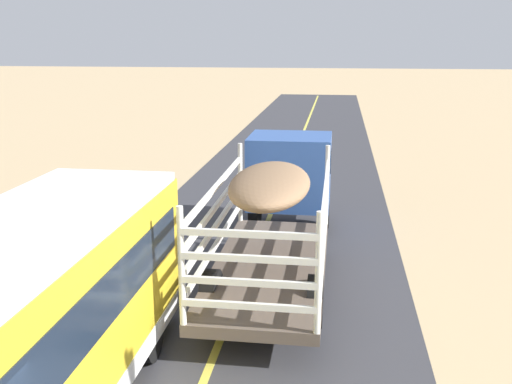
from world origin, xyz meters
The scene contains 1 object.
livestock_truck centered at (0.73, 11.81, 1.79)m, with size 2.53×9.70×3.02m.
Camera 1 is at (2.16, -3.92, 5.79)m, focal length 41.43 mm.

